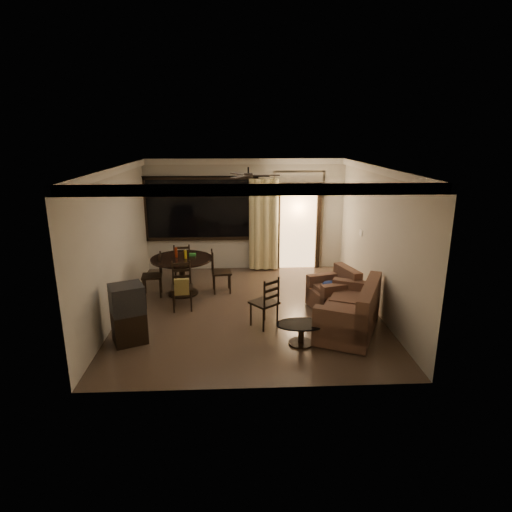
{
  "coord_description": "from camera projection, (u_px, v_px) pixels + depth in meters",
  "views": [
    {
      "loc": [
        -0.24,
        -7.92,
        3.39
      ],
      "look_at": [
        0.15,
        0.2,
        1.05
      ],
      "focal_mm": 30.0,
      "sensor_mm": 36.0,
      "label": 1
    }
  ],
  "objects": [
    {
      "name": "coffee_table",
      "position": [
        301.0,
        330.0,
        7.09
      ],
      "size": [
        0.84,
        0.51,
        0.37
      ],
      "rotation": [
        0.0,
        0.0,
        0.4
      ],
      "color": "black",
      "rests_on": "ground"
    },
    {
      "name": "ground",
      "position": [
        249.0,
        309.0,
        8.55
      ],
      "size": [
        5.5,
        5.5,
        0.0
      ],
      "primitive_type": "plane",
      "color": "#7F6651",
      "rests_on": "ground"
    },
    {
      "name": "dining_chair_south",
      "position": [
        182.0,
        295.0,
        8.49
      ],
      "size": [
        0.46,
        0.52,
        0.95
      ],
      "rotation": [
        0.0,
        0.0,
        0.11
      ],
      "color": "black",
      "rests_on": "ground"
    },
    {
      "name": "armchair",
      "position": [
        335.0,
        293.0,
        8.51
      ],
      "size": [
        1.0,
        1.0,
        0.81
      ],
      "rotation": [
        0.0,
        0.0,
        0.28
      ],
      "color": "#4B2C22",
      "rests_on": "ground"
    },
    {
      "name": "tv_cabinet",
      "position": [
        128.0,
        314.0,
        7.1
      ],
      "size": [
        0.67,
        0.65,
        1.01
      ],
      "rotation": [
        0.0,
        0.0,
        0.42
      ],
      "color": "black",
      "rests_on": "ground"
    },
    {
      "name": "dining_chair_west",
      "position": [
        153.0,
        283.0,
        9.19
      ],
      "size": [
        0.46,
        0.46,
        0.95
      ],
      "rotation": [
        0.0,
        0.0,
        -1.46
      ],
      "color": "black",
      "rests_on": "ground"
    },
    {
      "name": "dining_table",
      "position": [
        182.0,
        266.0,
        9.21
      ],
      "size": [
        1.31,
        1.31,
        1.04
      ],
      "rotation": [
        0.0,
        0.0,
        0.11
      ],
      "color": "black",
      "rests_on": "ground"
    },
    {
      "name": "room_shell",
      "position": [
        272.0,
        204.0,
        9.77
      ],
      "size": [
        5.5,
        6.7,
        5.5
      ],
      "color": "beige",
      "rests_on": "ground"
    },
    {
      "name": "dining_chair_east",
      "position": [
        221.0,
        280.0,
        9.43
      ],
      "size": [
        0.46,
        0.46,
        0.95
      ],
      "rotation": [
        0.0,
        0.0,
        1.68
      ],
      "color": "black",
      "rests_on": "ground"
    },
    {
      "name": "side_chair",
      "position": [
        265.0,
        311.0,
        7.74
      ],
      "size": [
        0.59,
        0.59,
        0.95
      ],
      "rotation": [
        0.0,
        0.0,
        3.82
      ],
      "color": "black",
      "rests_on": "ground"
    },
    {
      "name": "dining_chair_north",
      "position": [
        183.0,
        270.0,
        10.05
      ],
      "size": [
        0.46,
        0.46,
        0.95
      ],
      "rotation": [
        0.0,
        0.0,
        3.25
      ],
      "color": "black",
      "rests_on": "ground"
    },
    {
      "name": "sofa",
      "position": [
        352.0,
        313.0,
        7.5
      ],
      "size": [
        1.5,
        1.88,
        0.89
      ],
      "rotation": [
        0.0,
        0.0,
        -0.43
      ],
      "color": "#4B2C22",
      "rests_on": "ground"
    }
  ]
}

